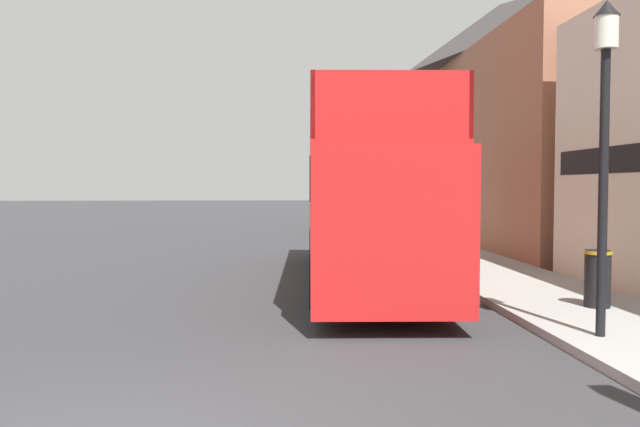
{
  "coord_description": "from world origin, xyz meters",
  "views": [
    {
      "loc": [
        1.5,
        -5.01,
        2.27
      ],
      "look_at": [
        2.43,
        9.03,
        1.64
      ],
      "focal_mm": 35.0,
      "sensor_mm": 36.0,
      "label": 1
    }
  ],
  "objects_px": {
    "tour_bus": "(363,204)",
    "lamp_post_third": "(405,162)",
    "parked_car_ahead_of_bus": "(354,231)",
    "lamp_post_second": "(455,143)",
    "lamp_post_nearest": "(605,106)",
    "litter_bin": "(598,277)"
  },
  "relations": [
    {
      "from": "parked_car_ahead_of_bus",
      "to": "litter_bin",
      "type": "relative_size",
      "value": 3.92
    },
    {
      "from": "lamp_post_third",
      "to": "litter_bin",
      "type": "relative_size",
      "value": 4.3
    },
    {
      "from": "tour_bus",
      "to": "lamp_post_third",
      "type": "bearing_deg",
      "value": 74.73
    },
    {
      "from": "lamp_post_second",
      "to": "litter_bin",
      "type": "height_order",
      "value": "lamp_post_second"
    },
    {
      "from": "tour_bus",
      "to": "lamp_post_third",
      "type": "relative_size",
      "value": 2.55
    },
    {
      "from": "tour_bus",
      "to": "parked_car_ahead_of_bus",
      "type": "xyz_separation_m",
      "value": [
        0.81,
        8.32,
        -1.23
      ]
    },
    {
      "from": "lamp_post_third",
      "to": "litter_bin",
      "type": "height_order",
      "value": "lamp_post_third"
    },
    {
      "from": "litter_bin",
      "to": "tour_bus",
      "type": "bearing_deg",
      "value": 132.51
    },
    {
      "from": "tour_bus",
      "to": "parked_car_ahead_of_bus",
      "type": "height_order",
      "value": "tour_bus"
    },
    {
      "from": "tour_bus",
      "to": "lamp_post_third",
      "type": "distance_m",
      "value": 8.58
    },
    {
      "from": "parked_car_ahead_of_bus",
      "to": "lamp_post_nearest",
      "type": "bearing_deg",
      "value": -83.22
    },
    {
      "from": "parked_car_ahead_of_bus",
      "to": "litter_bin",
      "type": "distance_m",
      "value": 12.58
    },
    {
      "from": "lamp_post_nearest",
      "to": "litter_bin",
      "type": "relative_size",
      "value": 4.68
    },
    {
      "from": "tour_bus",
      "to": "lamp_post_second",
      "type": "xyz_separation_m",
      "value": [
        2.47,
        1.03,
        1.5
      ]
    },
    {
      "from": "tour_bus",
      "to": "lamp_post_second",
      "type": "distance_m",
      "value": 3.07
    },
    {
      "from": "lamp_post_second",
      "to": "litter_bin",
      "type": "relative_size",
      "value": 4.62
    },
    {
      "from": "lamp_post_second",
      "to": "lamp_post_third",
      "type": "distance_m",
      "value": 7.04
    },
    {
      "from": "lamp_post_nearest",
      "to": "litter_bin",
      "type": "bearing_deg",
      "value": 63.32
    },
    {
      "from": "parked_car_ahead_of_bus",
      "to": "lamp_post_second",
      "type": "distance_m",
      "value": 7.96
    },
    {
      "from": "tour_bus",
      "to": "litter_bin",
      "type": "xyz_separation_m",
      "value": [
        3.62,
        -3.95,
        -1.17
      ]
    },
    {
      "from": "lamp_post_nearest",
      "to": "lamp_post_second",
      "type": "relative_size",
      "value": 1.01
    },
    {
      "from": "tour_bus",
      "to": "lamp_post_third",
      "type": "height_order",
      "value": "lamp_post_third"
    }
  ]
}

